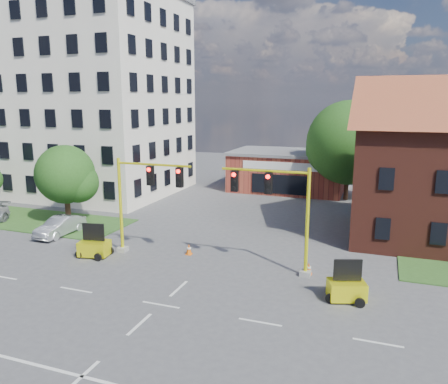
# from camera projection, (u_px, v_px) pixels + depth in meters

# --- Properties ---
(ground) EXTENTS (120.00, 120.00, 0.00)m
(ground) POSITION_uv_depth(u_px,v_px,m) (161.00, 305.00, 21.23)
(ground) COLOR #464648
(ground) RESTS_ON ground
(grass_verge_nw) EXTENTS (22.00, 6.00, 0.08)m
(grass_verge_nw) POSITION_uv_depth(u_px,v_px,m) (7.00, 217.00, 37.09)
(grass_verge_nw) COLOR #274B1C
(grass_verge_nw) RESTS_ON ground
(lane_markings) EXTENTS (60.00, 36.00, 0.01)m
(lane_markings) POSITION_uv_depth(u_px,v_px,m) (127.00, 335.00, 18.47)
(lane_markings) COLOR silver
(lane_markings) RESTS_ON ground
(office_block) EXTENTS (18.40, 15.40, 20.60)m
(office_block) POSITION_uv_depth(u_px,v_px,m) (87.00, 95.00, 45.94)
(office_block) COLOR beige
(office_block) RESTS_ON ground
(brick_shop) EXTENTS (12.40, 8.40, 4.30)m
(brick_shop) POSITION_uv_depth(u_px,v_px,m) (288.00, 170.00, 48.37)
(brick_shop) COLOR maroon
(brick_shop) RESTS_ON ground
(tree_large) EXTENTS (8.67, 8.26, 9.83)m
(tree_large) POSITION_uv_depth(u_px,v_px,m) (353.00, 145.00, 42.71)
(tree_large) COLOR #3C2216
(tree_large) RESTS_ON ground
(tree_nw_front) EXTENTS (4.92, 4.68, 6.32)m
(tree_nw_front) POSITION_uv_depth(u_px,v_px,m) (69.00, 177.00, 34.77)
(tree_nw_front) COLOR #3C2216
(tree_nw_front) RESTS_ON ground
(signal_mast_west) EXTENTS (5.30, 0.60, 6.20)m
(signal_mast_west) POSITION_uv_depth(u_px,v_px,m) (142.00, 195.00, 27.39)
(signal_mast_west) COLOR gray
(signal_mast_west) RESTS_ON ground
(signal_mast_east) EXTENTS (5.30, 0.60, 6.20)m
(signal_mast_east) POSITION_uv_depth(u_px,v_px,m) (278.00, 206.00, 24.49)
(signal_mast_east) COLOR gray
(signal_mast_east) RESTS_ON ground
(trailer_west) EXTENTS (2.01, 1.52, 2.08)m
(trailer_west) POSITION_uv_depth(u_px,v_px,m) (94.00, 247.00, 27.70)
(trailer_west) COLOR #FFFB15
(trailer_west) RESTS_ON ground
(trailer_east) EXTENTS (2.08, 1.72, 2.03)m
(trailer_east) POSITION_uv_depth(u_px,v_px,m) (347.00, 288.00, 21.61)
(trailer_east) COLOR #FFFB15
(trailer_east) RESTS_ON ground
(cone_a) EXTENTS (0.40, 0.40, 0.70)m
(cone_a) POSITION_uv_depth(u_px,v_px,m) (104.00, 244.00, 29.25)
(cone_a) COLOR #DB5A0B
(cone_a) RESTS_ON ground
(cone_b) EXTENTS (0.40, 0.40, 0.70)m
(cone_b) POSITION_uv_depth(u_px,v_px,m) (189.00, 249.00, 28.12)
(cone_b) COLOR #DB5A0B
(cone_b) RESTS_ON ground
(cone_c) EXTENTS (0.40, 0.40, 0.70)m
(cone_c) POSITION_uv_depth(u_px,v_px,m) (309.00, 269.00, 24.90)
(cone_c) COLOR #DB5A0B
(cone_c) RESTS_ON ground
(cone_d) EXTENTS (0.40, 0.40, 0.70)m
(cone_d) POSITION_uv_depth(u_px,v_px,m) (343.00, 270.00, 24.63)
(cone_d) COLOR #DB5A0B
(cone_d) RESTS_ON ground
(pickup_white) EXTENTS (6.07, 3.38, 1.60)m
(pickup_white) POSITION_uv_depth(u_px,v_px,m) (409.00, 237.00, 29.11)
(pickup_white) COLOR white
(pickup_white) RESTS_ON ground
(sedan_silver_front) EXTENTS (1.56, 4.22, 1.38)m
(sedan_silver_front) POSITION_uv_depth(u_px,v_px,m) (60.00, 226.00, 32.09)
(sedan_silver_front) COLOR #A5A7AC
(sedan_silver_front) RESTS_ON ground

